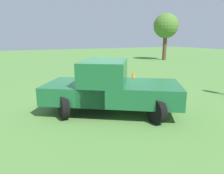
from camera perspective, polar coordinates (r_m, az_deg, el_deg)
ground_plane at (r=8.13m, az=-2.22°, el=-4.92°), size 80.00×80.00×0.00m
pickup_truck at (r=7.15m, az=-0.94°, el=0.36°), size 4.16×4.93×1.82m
tree_far_center at (r=25.25m, az=14.71°, el=15.97°), size 2.80×2.80×5.29m
traffic_cone at (r=12.95m, az=5.93°, el=3.25°), size 0.32×0.32×0.55m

